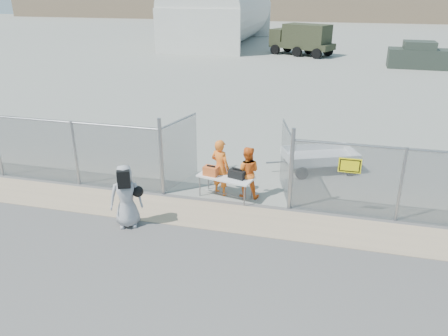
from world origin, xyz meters
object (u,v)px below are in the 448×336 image
(visitor, at_px, (126,196))
(utility_trailer, at_px, (319,159))
(folding_table, at_px, (226,187))
(security_worker_right, at_px, (247,172))
(security_worker_left, at_px, (220,167))

(visitor, xyz_separation_m, utility_trailer, (4.92, 5.33, -0.50))
(folding_table, distance_m, utility_trailer, 4.05)
(security_worker_right, height_order, visitor, visitor)
(utility_trailer, bearing_deg, security_worker_left, -159.96)
(folding_table, height_order, utility_trailer, utility_trailer)
(security_worker_left, distance_m, security_worker_right, 0.86)
(security_worker_right, bearing_deg, folding_table, 12.65)
(security_worker_left, xyz_separation_m, visitor, (-1.97, -2.54, -0.02))
(security_worker_right, xyz_separation_m, visitor, (-2.82, -2.54, 0.06))
(security_worker_right, xyz_separation_m, utility_trailer, (2.10, 2.79, -0.44))
(security_worker_left, distance_m, visitor, 3.21)
(folding_table, xyz_separation_m, security_worker_right, (0.63, 0.21, 0.47))
(folding_table, xyz_separation_m, utility_trailer, (2.72, 3.00, 0.03))
(folding_table, height_order, security_worker_left, security_worker_left)
(security_worker_right, bearing_deg, visitor, 36.14)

